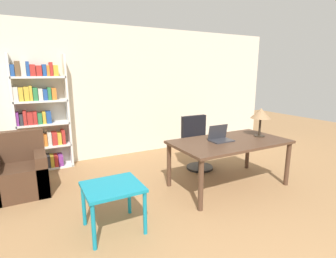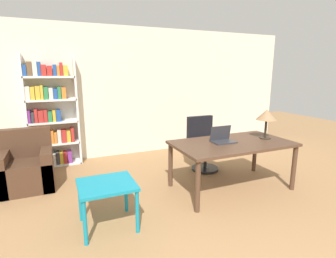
% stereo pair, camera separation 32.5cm
% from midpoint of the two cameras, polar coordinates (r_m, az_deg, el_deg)
% --- Properties ---
extents(wall_back, '(8.00, 0.06, 2.70)m').
position_cam_midpoint_polar(wall_back, '(5.67, -12.65, 7.69)').
color(wall_back, beige).
rests_on(wall_back, ground_plane).
extents(desk, '(1.80, 0.98, 0.74)m').
position_cam_midpoint_polar(desk, '(4.15, 11.08, -3.62)').
color(desk, '#4C3323').
rests_on(desk, ground_plane).
extents(laptop, '(0.35, 0.23, 0.24)m').
position_cam_midpoint_polar(laptop, '(4.09, 9.06, -1.84)').
color(laptop, '#2D2D33').
rests_on(laptop, desk).
extents(table_lamp, '(0.32, 0.32, 0.47)m').
position_cam_midpoint_polar(table_lamp, '(4.47, 17.61, 3.09)').
color(table_lamp, '#2D2319').
rests_on(table_lamp, desk).
extents(office_chair, '(0.54, 0.54, 0.97)m').
position_cam_midpoint_polar(office_chair, '(4.93, 4.64, -3.40)').
color(office_chair, black).
rests_on(office_chair, ground_plane).
extents(side_table_blue, '(0.63, 0.58, 0.54)m').
position_cam_midpoint_polar(side_table_blue, '(3.12, -14.98, -13.18)').
color(side_table_blue, teal).
rests_on(side_table_blue, ground_plane).
extents(armchair, '(0.76, 0.69, 0.91)m').
position_cam_midpoint_polar(armchair, '(4.58, -31.50, -8.33)').
color(armchair, '#472D1E').
rests_on(armchair, ground_plane).
extents(bookshelf, '(0.91, 0.28, 2.09)m').
position_cam_midpoint_polar(bookshelf, '(5.32, -27.76, 2.16)').
color(bookshelf, white).
rests_on(bookshelf, ground_plane).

